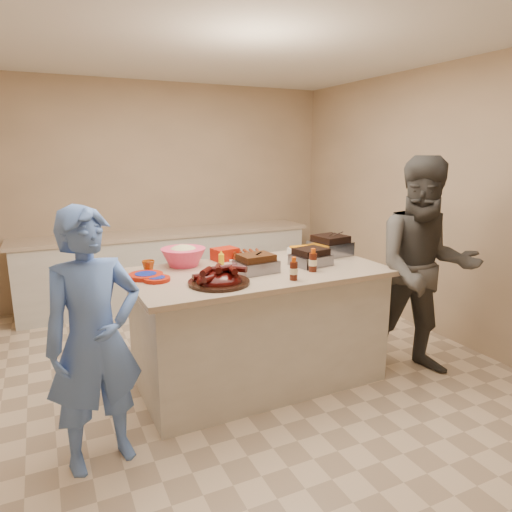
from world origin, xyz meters
name	(u,v)px	position (x,y,z in m)	size (l,w,h in m)	color
room	(238,375)	(0.00, 0.00, 0.00)	(4.50, 5.00, 2.70)	tan
back_counter	(169,267)	(0.00, 2.20, 0.45)	(3.60, 0.64, 0.90)	beige
island	(259,379)	(0.13, -0.13, 0.00)	(2.00, 1.05, 0.95)	beige
rib_platter	(219,284)	(-0.29, -0.37, 0.95)	(0.44, 0.44, 0.18)	#400705
pulled_pork_tray	(256,272)	(0.08, -0.19, 0.95)	(0.30, 0.23, 0.09)	#47230F
brisket_tray	(310,265)	(0.59, -0.18, 0.95)	(0.29, 0.24, 0.09)	black
roasting_pan	(330,255)	(0.95, 0.08, 0.95)	(0.31, 0.31, 0.12)	gray
coleslaw_bowl	(184,266)	(-0.37, 0.25, 0.95)	(0.36, 0.36, 0.25)	#F83C65
sausage_plate	(247,261)	(0.18, 0.19, 0.95)	(0.31, 0.31, 0.05)	silver
mac_cheese_dish	(309,256)	(0.75, 0.12, 0.95)	(0.32, 0.24, 0.09)	#FD9205
bbq_bottle_a	(294,280)	(0.24, -0.51, 0.95)	(0.06, 0.06, 0.17)	#42150B
bbq_bottle_b	(313,271)	(0.49, -0.36, 0.95)	(0.06, 0.06, 0.18)	#42150B
mustard_bottle	(221,265)	(-0.09, 0.12, 0.95)	(0.05, 0.05, 0.13)	gold
sauce_bowl	(251,263)	(0.18, 0.11, 0.95)	(0.14, 0.04, 0.14)	silver
plate_stack_large	(146,278)	(-0.73, 0.01, 0.95)	(0.26, 0.26, 0.03)	#A31A08
plate_stack_small	(157,281)	(-0.67, -0.11, 0.95)	(0.19, 0.19, 0.03)	#A31A08
plastic_cup	(149,272)	(-0.67, 0.17, 0.95)	(0.10, 0.09, 0.10)	#9F450D
basket_stack	(225,260)	(0.01, 0.30, 0.95)	(0.21, 0.16, 0.10)	#A31A08
guest_blue	(105,459)	(-1.17, -0.65, 0.00)	(0.58, 1.58, 0.38)	#557FD6
guest_gray	(415,371)	(1.43, -0.58, 0.00)	(0.89, 1.84, 0.69)	#484642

